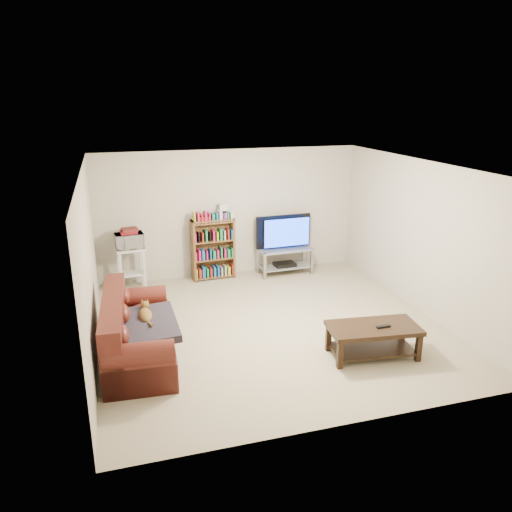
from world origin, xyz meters
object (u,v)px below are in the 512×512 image
object	(u,v)px
coffee_table	(373,335)
tv_stand	(285,257)
sofa	(133,336)
bookshelf	(213,248)

from	to	relation	value
coffee_table	tv_stand	distance (m)	3.39
sofa	coffee_table	xyz separation A→B (m)	(3.06, -0.86, -0.00)
tv_stand	bookshelf	xyz separation A→B (m)	(-1.39, 0.14, 0.25)
tv_stand	bookshelf	bearing A→B (deg)	172.29
sofa	bookshelf	xyz separation A→B (m)	(1.64, 2.67, 0.29)
coffee_table	bookshelf	distance (m)	3.82
tv_stand	bookshelf	size ratio (longest dim) A/B	0.90
sofa	coffee_table	size ratio (longest dim) A/B	1.63
coffee_table	sofa	bearing A→B (deg)	170.92
coffee_table	tv_stand	bearing A→B (deg)	97.19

